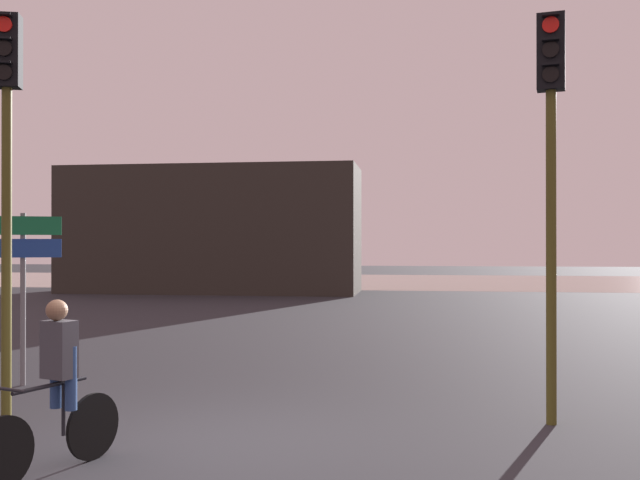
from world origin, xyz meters
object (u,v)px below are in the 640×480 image
at_px(traffic_light_near_right, 551,141).
at_px(cyclist, 56,385).
at_px(direction_sign_post, 23,266).
at_px(traffic_light_near_left, 7,140).
at_px(distant_building, 212,230).

relative_size(traffic_light_near_right, cyclist, 3.00).
bearing_deg(traffic_light_near_right, direction_sign_post, 1.84).
bearing_deg(traffic_light_near_right, cyclist, 38.25).
distance_m(traffic_light_near_left, direction_sign_post, 2.64).
distance_m(distant_building, cyclist, 24.67).
xyz_separation_m(traffic_light_near_left, direction_sign_post, (-0.90, 1.89, -1.62)).
relative_size(direction_sign_post, cyclist, 1.60).
distance_m(traffic_light_near_right, direction_sign_post, 7.72).
distance_m(direction_sign_post, cyclist, 4.63).
height_order(traffic_light_near_left, cyclist, traffic_light_near_left).
relative_size(traffic_light_near_right, traffic_light_near_left, 0.98).
bearing_deg(distant_building, traffic_light_near_right, -63.87).
xyz_separation_m(direction_sign_post, cyclist, (2.55, -3.74, -0.97)).
relative_size(traffic_light_near_left, cyclist, 3.06).
relative_size(traffic_light_near_left, direction_sign_post, 1.91).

